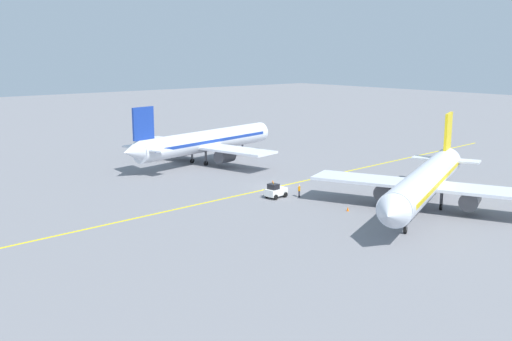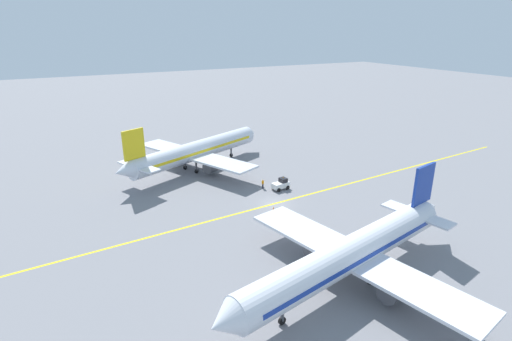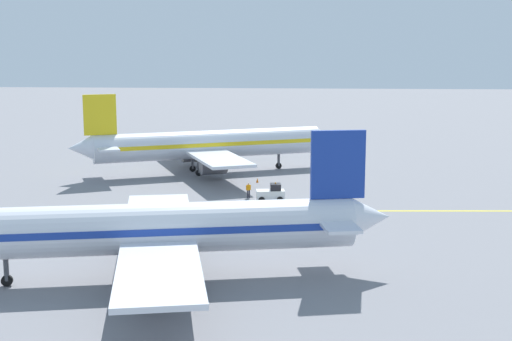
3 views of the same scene
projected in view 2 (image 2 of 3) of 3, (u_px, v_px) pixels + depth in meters
name	position (u px, v px, depth m)	size (l,w,h in m)	color
ground_plane	(274.00, 204.00, 62.91)	(400.00, 400.00, 0.00)	slate
apron_yellow_centreline	(274.00, 204.00, 62.91)	(0.40, 120.00, 0.01)	yellow
airplane_at_gate	(352.00, 253.00, 42.26)	(28.47, 35.32, 10.60)	silver
airplane_adjacent_stand	(196.00, 151.00, 76.95)	(27.79, 33.82, 10.60)	silver
baggage_tug_white	(281.00, 184.00, 68.27)	(2.06, 3.16, 2.11)	white
ground_crew_worker	(263.00, 184.00, 68.56)	(0.37, 0.52, 1.68)	#23232D
traffic_cone_near_nose	(242.00, 171.00, 76.24)	(0.32, 0.32, 0.55)	orange
traffic_cone_mid_apron	(273.00, 208.00, 60.70)	(0.32, 0.32, 0.55)	orange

